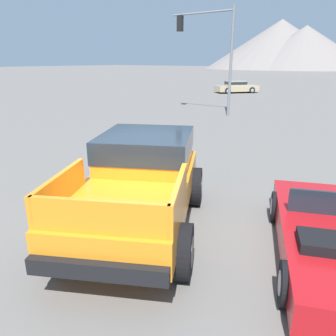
# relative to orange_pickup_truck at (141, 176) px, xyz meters

# --- Properties ---
(ground_plane) EXTENTS (320.00, 320.00, 0.00)m
(ground_plane) POSITION_rel_orange_pickup_truck_xyz_m (0.28, -0.11, -1.01)
(ground_plane) COLOR slate
(orange_pickup_truck) EXTENTS (3.88, 5.04, 1.76)m
(orange_pickup_truck) POSITION_rel_orange_pickup_truck_xyz_m (0.00, 0.00, 0.00)
(orange_pickup_truck) COLOR orange
(orange_pickup_truck) RESTS_ON ground_plane
(red_convertible_car) EXTENTS (3.19, 4.50, 1.06)m
(red_convertible_car) POSITION_rel_orange_pickup_truck_xyz_m (3.52, 0.82, -0.60)
(red_convertible_car) COLOR #B21419
(red_convertible_car) RESTS_ON ground_plane
(parked_car_tan) EXTENTS (4.07, 4.42, 1.16)m
(parked_car_tan) POSITION_rel_orange_pickup_truck_xyz_m (-10.66, 27.35, -0.42)
(parked_car_tan) COLOR tan
(parked_car_tan) RESTS_ON ground_plane
(traffic_light_main) EXTENTS (4.16, 0.38, 6.11)m
(traffic_light_main) POSITION_rel_orange_pickup_truck_xyz_m (-6.24, 13.54, 3.27)
(traffic_light_main) COLOR slate
(traffic_light_main) RESTS_ON ground_plane
(distant_mountain_range) EXTENTS (85.57, 56.32, 18.73)m
(distant_mountain_range) POSITION_rel_orange_pickup_truck_xyz_m (-26.48, 128.08, 7.68)
(distant_mountain_range) COLOR gray
(distant_mountain_range) RESTS_ON ground_plane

